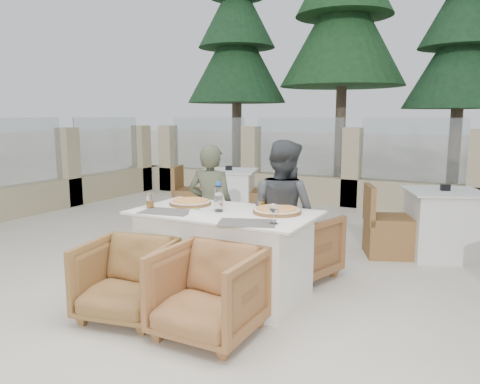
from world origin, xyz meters
The scene contains 26 objects.
ground centered at (0.00, 0.00, 0.00)m, with size 80.00×80.00×0.00m, color beige.
sand_patch centered at (0.00, 14.00, 0.01)m, with size 30.00×16.00×0.01m, color beige.
perimeter_wall_far centered at (0.00, 4.80, 0.80)m, with size 10.00×0.34×1.60m, color tan, non-canonical shape.
perimeter_wall_left centered at (-4.50, 1.50, 0.80)m, with size 0.34×7.00×1.60m, color tan, non-canonical shape.
pine_far_left centered at (-3.50, 7.00, 2.75)m, with size 2.42×2.42×5.50m, color #1C4222.
pine_mid_left centered at (-1.00, 7.50, 3.25)m, with size 2.86×2.86×6.50m, color #1F4A24.
pine_centre centered at (1.50, 7.20, 2.50)m, with size 2.20×2.20×5.00m, color #1C4224.
dining_table centered at (0.09, 0.08, 0.39)m, with size 1.60×0.90×0.77m, color white, non-canonical shape.
placemat_near_left centered at (-0.34, -0.17, 0.77)m, with size 0.45×0.30×0.00m, color #5F5852.
placemat_near_right centered at (0.48, -0.23, 0.77)m, with size 0.45×0.30×0.00m, color #565049.
pizza_left centered at (-0.34, 0.20, 0.80)m, with size 0.39×0.39×0.05m, color orange.
pizza_right centered at (0.54, 0.23, 0.80)m, with size 0.42×0.42×0.05m, color #CF5B1C.
water_bottle centered at (0.05, 0.05, 0.90)m, with size 0.08×0.08×0.26m, color #A7C4DC.
wine_glass_centre centered at (0.01, 0.12, 0.86)m, with size 0.08×0.08×0.18m, color white, non-canonical shape.
wine_glass_corner centered at (0.68, -0.16, 0.86)m, with size 0.08×0.08×0.18m, color white, non-canonical shape.
beer_glass_left centered at (-0.58, -0.10, 0.84)m, with size 0.07×0.07×0.14m, color #C4781B.
beer_glass_right centered at (0.32, 0.38, 0.83)m, with size 0.06×0.06×0.13m, color orange.
olive_dish centered at (-0.07, -0.10, 0.79)m, with size 0.11×0.11×0.04m, color white, non-canonical shape.
armchair_far_left centered at (-0.47, 0.71, 0.28)m, with size 0.61×0.62×0.57m, color #926135.
armchair_far_right centered at (0.50, 0.84, 0.33)m, with size 0.70×0.72×0.65m, color brown.
armchair_near_left centered at (-0.36, -0.69, 0.31)m, with size 0.67×0.69×0.63m, color brown.
armchair_near_right centered at (0.39, -0.66, 0.33)m, with size 0.70×0.72×0.66m, color #996437.
diner_left centered at (-0.35, 0.59, 0.66)m, with size 0.48×0.32×1.32m, color #454A35.
diner_right centered at (0.45, 0.56, 0.70)m, with size 0.68×0.53×1.39m, color #3C3E41.
bg_table_a centered at (-1.42, 2.87, 0.39)m, with size 1.64×0.82×0.77m, color white, non-canonical shape.
bg_table_b centered at (1.72, 2.26, 0.39)m, with size 1.64×0.82×0.77m, color silver, non-canonical shape.
Camera 1 is at (2.11, -3.42, 1.60)m, focal length 35.00 mm.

